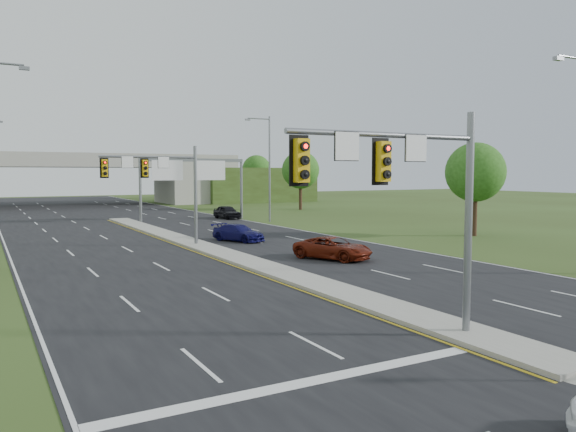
% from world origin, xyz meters
% --- Properties ---
extents(ground, '(240.00, 240.00, 0.00)m').
position_xyz_m(ground, '(0.00, 0.00, 0.00)').
color(ground, '#2F3F16').
rests_on(ground, ground).
extents(road, '(24.00, 160.00, 0.02)m').
position_xyz_m(road, '(0.00, 35.00, 0.01)').
color(road, black).
rests_on(road, ground).
extents(median, '(2.00, 54.00, 0.16)m').
position_xyz_m(median, '(0.00, 23.00, 0.10)').
color(median, gray).
rests_on(median, road).
extents(lane_markings, '(23.72, 160.00, 0.01)m').
position_xyz_m(lane_markings, '(-0.60, 28.91, 0.02)').
color(lane_markings, gold).
rests_on(lane_markings, road).
extents(signal_mast_near, '(6.62, 0.60, 7.00)m').
position_xyz_m(signal_mast_near, '(-2.26, -0.07, 4.73)').
color(signal_mast_near, slate).
rests_on(signal_mast_near, ground).
extents(signal_mast_far, '(6.62, 0.60, 7.00)m').
position_xyz_m(signal_mast_far, '(-2.26, 24.93, 4.73)').
color(signal_mast_far, slate).
rests_on(signal_mast_far, ground).
extents(sign_gantry, '(11.58, 0.44, 6.67)m').
position_xyz_m(sign_gantry, '(6.68, 44.92, 5.24)').
color(sign_gantry, slate).
rests_on(sign_gantry, ground).
extents(overpass, '(80.00, 14.00, 8.10)m').
position_xyz_m(overpass, '(0.00, 80.00, 3.55)').
color(overpass, gray).
rests_on(overpass, ground).
extents(lightpole_r_far, '(2.85, 0.25, 11.00)m').
position_xyz_m(lightpole_r_far, '(13.30, 40.00, 6.10)').
color(lightpole_r_far, slate).
rests_on(lightpole_r_far, ground).
extents(tree_r_near, '(4.80, 4.80, 7.60)m').
position_xyz_m(tree_r_near, '(22.00, 20.00, 5.18)').
color(tree_r_near, '#382316').
rests_on(tree_r_near, ground).
extents(tree_r_mid, '(5.20, 5.20, 8.12)m').
position_xyz_m(tree_r_mid, '(26.00, 55.00, 5.51)').
color(tree_r_mid, '#382316').
rests_on(tree_r_mid, ground).
extents(tree_back_c, '(5.60, 5.60, 8.32)m').
position_xyz_m(tree_back_c, '(24.00, 94.00, 5.51)').
color(tree_back_c, '#382316').
rests_on(tree_back_c, ground).
extents(tree_back_d, '(6.00, 6.00, 8.85)m').
position_xyz_m(tree_back_d, '(38.00, 94.00, 5.84)').
color(tree_back_d, '#382316').
rests_on(tree_back_d, ground).
extents(car_far_a, '(4.00, 5.25, 1.32)m').
position_xyz_m(car_far_a, '(5.01, 15.14, 0.68)').
color(car_far_a, '#5C1609').
rests_on(car_far_a, road).
extents(car_far_b, '(3.37, 4.72, 1.27)m').
position_xyz_m(car_far_b, '(3.67, 25.93, 0.65)').
color(car_far_b, '#0C0B47').
rests_on(car_far_b, road).
extents(car_far_c, '(2.02, 4.45, 1.48)m').
position_xyz_m(car_far_c, '(11.00, 45.58, 0.76)').
color(car_far_c, black).
rests_on(car_far_c, road).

